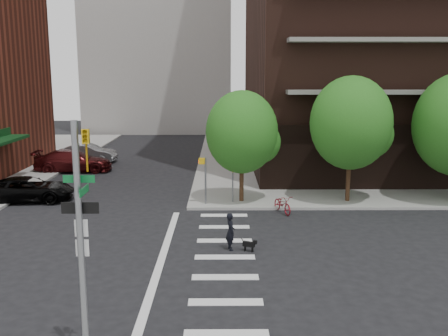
{
  "coord_description": "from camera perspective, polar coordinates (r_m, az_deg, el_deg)",
  "views": [
    {
      "loc": [
        2.86,
        -18.87,
        7.17
      ],
      "look_at": [
        3.0,
        6.0,
        2.5
      ],
      "focal_mm": 40.0,
      "sensor_mm": 36.0,
      "label": 1
    }
  ],
  "objects": [
    {
      "name": "tree_a",
      "position": [
        27.57,
        2.06,
        4.12
      ],
      "size": [
        4.0,
        4.0,
        5.9
      ],
      "color": "#301E11",
      "rests_on": "sidewalk_ne"
    },
    {
      "name": "dog",
      "position": [
        20.73,
        2.94,
        -8.69
      ],
      "size": [
        0.59,
        0.36,
        0.5
      ],
      "rotation": [
        0.0,
        0.0,
        -0.41
      ],
      "color": "black",
      "rests_on": "ground"
    },
    {
      "name": "ground",
      "position": [
        20.39,
        -8.5,
        -10.08
      ],
      "size": [
        120.0,
        120.0,
        0.0
      ],
      "primitive_type": "plane",
      "color": "black",
      "rests_on": "ground"
    },
    {
      "name": "parked_car_maroon",
      "position": [
        38.89,
        -16.84,
        0.78
      ],
      "size": [
        2.67,
        5.78,
        1.64
      ],
      "primitive_type": "imported",
      "rotation": [
        0.0,
        0.0,
        1.64
      ],
      "color": "#430F10",
      "rests_on": "ground"
    },
    {
      "name": "pedestrian_signal",
      "position": [
        27.32,
        -1.46,
        -0.59
      ],
      "size": [
        2.18,
        0.67,
        2.6
      ],
      "color": "slate",
      "rests_on": "sidewalk_ne"
    },
    {
      "name": "traffic_signal",
      "position": [
        12.67,
        -15.81,
        -10.46
      ],
      "size": [
        0.9,
        0.75,
        6.0
      ],
      "color": "slate",
      "rests_on": "sidewalk_s"
    },
    {
      "name": "dog_walker",
      "position": [
        20.79,
        0.75,
        -7.27
      ],
      "size": [
        0.64,
        0.5,
        1.56
      ],
      "primitive_type": "imported",
      "rotation": [
        0.0,
        0.0,
        1.81
      ],
      "color": "black",
      "rests_on": "ground"
    },
    {
      "name": "scooter",
      "position": [
        26.44,
        6.71,
        -4.1
      ],
      "size": [
        1.21,
        1.94,
        0.96
      ],
      "primitive_type": "imported",
      "rotation": [
        0.0,
        0.0,
        0.34
      ],
      "color": "maroon",
      "rests_on": "ground"
    },
    {
      "name": "parked_car_silver",
      "position": [
        42.81,
        -15.29,
        1.66
      ],
      "size": [
        1.94,
        4.78,
        1.54
      ],
      "primitive_type": "imported",
      "rotation": [
        0.0,
        0.0,
        1.51
      ],
      "color": "#929598",
      "rests_on": "ground"
    },
    {
      "name": "crosswalk",
      "position": [
        20.2,
        -2.19,
        -10.15
      ],
      "size": [
        3.85,
        13.0,
        0.01
      ],
      "color": "silver",
      "rests_on": "ground"
    },
    {
      "name": "sidewalk_ne",
      "position": [
        46.44,
        22.01,
        1.07
      ],
      "size": [
        39.0,
        33.0,
        0.15
      ],
      "primitive_type": "cube",
      "color": "gray",
      "rests_on": "ground"
    },
    {
      "name": "parked_car_black",
      "position": [
        30.68,
        -21.46,
        -2.28
      ],
      "size": [
        2.81,
        5.27,
        1.41
      ],
      "primitive_type": "imported",
      "rotation": [
        0.0,
        0.0,
        1.67
      ],
      "color": "black",
      "rests_on": "ground"
    },
    {
      "name": "tree_b",
      "position": [
        28.41,
        14.29,
        5.0
      ],
      "size": [
        4.5,
        4.5,
        6.65
      ],
      "color": "#301E11",
      "rests_on": "sidewalk_ne"
    }
  ]
}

